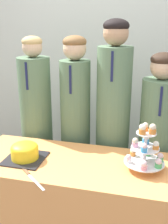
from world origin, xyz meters
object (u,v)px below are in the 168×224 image
object	(u,v)px
cupcake_stand	(146,149)
student_0	(37,128)
cake_knife	(29,175)
student_1	(75,129)
student_3	(156,145)
round_cake	(25,151)
student_2	(113,126)

from	to	relation	value
cupcake_stand	student_0	size ratio (longest dim) A/B	0.21
cake_knife	student_0	distance (m)	0.77
student_1	student_3	bearing A→B (deg)	0.00
cake_knife	cupcake_stand	distance (m)	0.76
student_3	cupcake_stand	bearing A→B (deg)	-99.31
round_cake	cake_knife	xyz separation A→B (m)	(0.12, -0.19, -0.06)
round_cake	cake_knife	world-z (taller)	round_cake
cake_knife	student_1	xyz separation A→B (m)	(0.10, 0.72, 0.04)
student_1	student_2	xyz separation A→B (m)	(0.32, 0.00, 0.05)
cupcake_stand	student_0	world-z (taller)	student_0
round_cake	student_2	distance (m)	0.76
student_2	round_cake	bearing A→B (deg)	-135.00
student_1	student_2	size ratio (longest dim) A/B	0.92
cake_knife	student_2	bearing A→B (deg)	100.24
round_cake	student_3	bearing A→B (deg)	30.90
round_cake	student_2	world-z (taller)	student_2
round_cake	cake_knife	bearing A→B (deg)	-57.64
round_cake	cake_knife	size ratio (longest dim) A/B	1.12
cupcake_stand	student_2	distance (m)	0.54
student_0	cupcake_stand	bearing A→B (deg)	-25.68
student_1	student_0	bearing A→B (deg)	180.00
round_cake	student_0	xyz separation A→B (m)	(-0.14, 0.53, -0.05)
student_3	student_1	bearing A→B (deg)	-180.00
cupcake_stand	student_2	size ratio (longest dim) A/B	0.20
cupcake_stand	student_0	distance (m)	1.07
cupcake_stand	student_2	world-z (taller)	student_2
cake_knife	student_2	distance (m)	0.84
cake_knife	student_2	world-z (taller)	student_2
student_2	student_3	world-z (taller)	student_2
cake_knife	cupcake_stand	world-z (taller)	cupcake_stand
cake_knife	student_3	world-z (taller)	student_3
cake_knife	student_2	xyz separation A→B (m)	(0.41, 0.72, 0.09)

